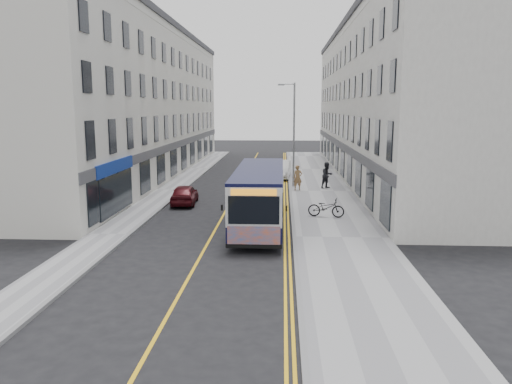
# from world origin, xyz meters

# --- Properties ---
(ground) EXTENTS (140.00, 140.00, 0.00)m
(ground) POSITION_xyz_m (0.00, 0.00, 0.00)
(ground) COLOR black
(ground) RESTS_ON ground
(pavement_east) EXTENTS (4.50, 64.00, 0.12)m
(pavement_east) POSITION_xyz_m (6.25, 12.00, 0.06)
(pavement_east) COLOR gray
(pavement_east) RESTS_ON ground
(pavement_west) EXTENTS (2.00, 64.00, 0.12)m
(pavement_west) POSITION_xyz_m (-5.00, 12.00, 0.06)
(pavement_west) COLOR gray
(pavement_west) RESTS_ON ground
(kerb_east) EXTENTS (0.18, 64.00, 0.13)m
(kerb_east) POSITION_xyz_m (4.00, 12.00, 0.07)
(kerb_east) COLOR slate
(kerb_east) RESTS_ON ground
(kerb_west) EXTENTS (0.18, 64.00, 0.13)m
(kerb_west) POSITION_xyz_m (-4.00, 12.00, 0.07)
(kerb_west) COLOR slate
(kerb_west) RESTS_ON ground
(road_centre_line) EXTENTS (0.12, 64.00, 0.01)m
(road_centre_line) POSITION_xyz_m (0.00, 12.00, 0.00)
(road_centre_line) COLOR #EDB115
(road_centre_line) RESTS_ON ground
(road_dbl_yellow_inner) EXTENTS (0.10, 64.00, 0.01)m
(road_dbl_yellow_inner) POSITION_xyz_m (3.55, 12.00, 0.00)
(road_dbl_yellow_inner) COLOR #EDB115
(road_dbl_yellow_inner) RESTS_ON ground
(road_dbl_yellow_outer) EXTENTS (0.10, 64.00, 0.01)m
(road_dbl_yellow_outer) POSITION_xyz_m (3.75, 12.00, 0.00)
(road_dbl_yellow_outer) COLOR #EDB115
(road_dbl_yellow_outer) RESTS_ON ground
(terrace_east) EXTENTS (6.00, 46.00, 13.00)m
(terrace_east) POSITION_xyz_m (11.50, 21.00, 6.50)
(terrace_east) COLOR silver
(terrace_east) RESTS_ON ground
(terrace_west) EXTENTS (6.00, 46.00, 13.00)m
(terrace_west) POSITION_xyz_m (-9.00, 21.00, 6.50)
(terrace_west) COLOR silver
(terrace_west) RESTS_ON ground
(streetlamp) EXTENTS (1.32, 0.18, 8.00)m
(streetlamp) POSITION_xyz_m (4.17, 14.00, 4.38)
(streetlamp) COLOR gray
(streetlamp) RESTS_ON ground
(city_bus) EXTENTS (2.46, 10.53, 3.06)m
(city_bus) POSITION_xyz_m (2.23, 1.25, 1.67)
(city_bus) COLOR black
(city_bus) RESTS_ON ground
(bicycle) EXTENTS (2.13, 1.13, 1.07)m
(bicycle) POSITION_xyz_m (5.86, 3.15, 0.65)
(bicycle) COLOR black
(bicycle) RESTS_ON pavement_east
(pedestrian_near) EXTENTS (0.76, 0.60, 1.84)m
(pedestrian_near) POSITION_xyz_m (4.54, 12.28, 1.04)
(pedestrian_near) COLOR olive
(pedestrian_near) RESTS_ON pavement_east
(pedestrian_far) EXTENTS (1.21, 1.15, 1.97)m
(pedestrian_far) POSITION_xyz_m (6.78, 13.29, 1.10)
(pedestrian_far) COLOR black
(pedestrian_far) RESTS_ON pavement_east
(car_white) EXTENTS (2.00, 4.82, 1.55)m
(car_white) POSITION_xyz_m (3.20, 19.39, 0.78)
(car_white) COLOR white
(car_white) RESTS_ON ground
(car_maroon) EXTENTS (1.77, 3.89, 1.29)m
(car_maroon) POSITION_xyz_m (-2.88, 7.01, 0.65)
(car_maroon) COLOR #470B12
(car_maroon) RESTS_ON ground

